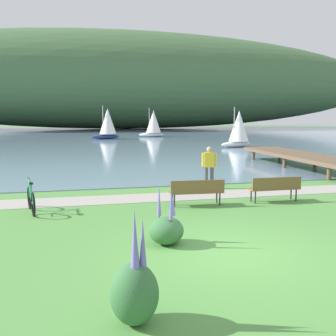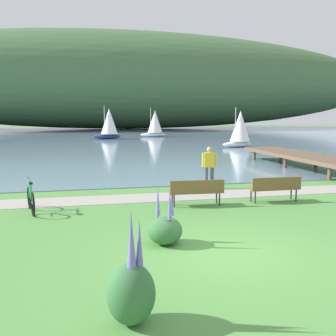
% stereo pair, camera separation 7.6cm
% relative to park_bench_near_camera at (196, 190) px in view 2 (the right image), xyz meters
% --- Properties ---
extents(ground_plane, '(200.00, 200.00, 0.00)m').
position_rel_park_bench_near_camera_xyz_m(ground_plane, '(-0.59, -4.47, -0.52)').
color(ground_plane, '#518E42').
extents(bay_water, '(180.00, 80.00, 0.04)m').
position_rel_park_bench_near_camera_xyz_m(bay_water, '(-0.59, 43.57, -0.50)').
color(bay_water, '#7A99B2').
rests_on(bay_water, ground).
extents(distant_hillside, '(118.46, 28.00, 19.94)m').
position_rel_park_bench_near_camera_xyz_m(distant_hillside, '(6.39, 71.38, 9.49)').
color(distant_hillside, '#42663D').
rests_on(distant_hillside, bay_water).
extents(shoreline_path, '(60.00, 1.50, 0.01)m').
position_rel_park_bench_near_camera_xyz_m(shoreline_path, '(-0.59, 1.58, -0.52)').
color(shoreline_path, '#A39E93').
rests_on(shoreline_path, ground).
extents(park_bench_near_camera, '(1.82, 0.57, 0.88)m').
position_rel_park_bench_near_camera_xyz_m(park_bench_near_camera, '(0.00, 0.00, 0.00)').
color(park_bench_near_camera, brown).
rests_on(park_bench_near_camera, ground).
extents(park_bench_further_along, '(1.80, 0.48, 0.88)m').
position_rel_park_bench_near_camera_xyz_m(park_bench_further_along, '(2.80, -0.02, 0.00)').
color(park_bench_further_along, brown).
rests_on(park_bench_further_along, ground).
extents(bicycle_leaning_near_bench, '(0.43, 1.74, 1.01)m').
position_rel_park_bench_near_camera_xyz_m(bicycle_leaning_near_bench, '(-5.22, 0.31, -0.12)').
color(bicycle_leaning_near_bench, black).
rests_on(bicycle_leaning_near_bench, ground).
extents(person_at_shoreline, '(0.60, 0.30, 1.71)m').
position_rel_park_bench_near_camera_xyz_m(person_at_shoreline, '(1.39, 2.81, 0.46)').
color(person_at_shoreline, '#4C4C51').
rests_on(person_at_shoreline, ground).
extents(echium_bush_closest_to_camera, '(0.70, 0.70, 1.71)m').
position_rel_park_bench_near_camera_xyz_m(echium_bush_closest_to_camera, '(-3.04, -6.86, -0.02)').
color(echium_bush_closest_to_camera, '#386B3D').
rests_on(echium_bush_closest_to_camera, ground).
extents(echium_bush_beside_closest, '(0.81, 0.81, 1.39)m').
position_rel_park_bench_near_camera_xyz_m(echium_bush_beside_closest, '(-1.82, -3.54, -0.17)').
color(echium_bush_beside_closest, '#386B3D').
rests_on(echium_bush_beside_closest, ground).
extents(sailboat_nearest_to_shore, '(3.56, 2.44, 4.04)m').
position_rel_park_bench_near_camera_xyz_m(sailboat_nearest_to_shore, '(-0.20, 36.05, 1.42)').
color(sailboat_nearest_to_shore, navy).
rests_on(sailboat_nearest_to_shore, bay_water).
extents(sailboat_mid_bay, '(3.38, 2.20, 3.86)m').
position_rel_park_bench_near_camera_xyz_m(sailboat_mid_bay, '(6.06, 39.26, 1.34)').
color(sailboat_mid_bay, white).
rests_on(sailboat_mid_bay, bay_water).
extents(sailboat_toward_hillside, '(3.18, 2.16, 3.61)m').
position_rel_park_bench_near_camera_xyz_m(sailboat_toward_hillside, '(10.50, 21.23, 1.22)').
color(sailboat_toward_hillside, white).
rests_on(sailboat_toward_hillside, bay_water).
extents(pier_dock, '(2.40, 10.00, 0.80)m').
position_rel_park_bench_near_camera_xyz_m(pier_dock, '(8.41, 7.57, 0.17)').
color(pier_dock, brown).
rests_on(pier_dock, ground).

